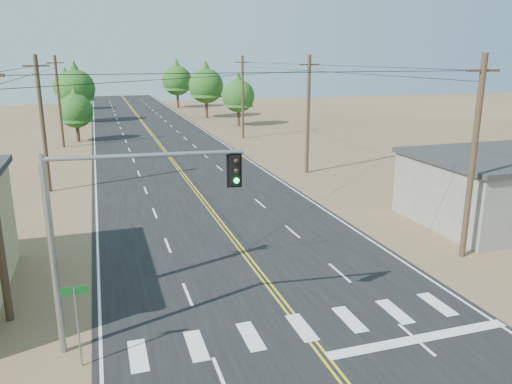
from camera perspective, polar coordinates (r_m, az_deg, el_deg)
name	(u,v)px	position (r m, az deg, el deg)	size (l,w,h in m)	color
road	(193,187)	(39.21, -7.27, 0.59)	(15.00, 200.00, 0.02)	black
utility_pole_left_mid	(43,124)	(39.83, -23.21, 7.20)	(1.80, 0.30, 10.00)	#4C3826
utility_pole_left_far	(59,101)	(59.68, -21.58, 9.63)	(1.80, 0.30, 10.00)	#4C3826
utility_pole_right_near	(473,157)	(26.32, 23.57, 3.65)	(1.80, 0.30, 10.00)	#4C3826
utility_pole_right_mid	(308,114)	(43.22, 5.97, 8.87)	(1.80, 0.30, 10.00)	#4C3826
utility_pole_right_far	(243,97)	(61.99, -1.53, 10.83)	(1.80, 0.30, 10.00)	#4C3826
signal_mast_left	(110,217)	(17.03, -16.34, -2.76)	(6.43, 0.95, 6.93)	gray
street_sign	(77,314)	(17.32, -19.81, -12.94)	(0.84, 0.08, 2.84)	gray
tree_left_near	(76,107)	(63.29, -19.93, 9.07)	(3.98, 3.98, 6.63)	#3F2D1E
tree_left_mid	(76,85)	(82.07, -19.93, 11.47)	(5.66, 5.66, 9.43)	#3F2D1E
tree_left_far	(66,84)	(102.60, -20.90, 11.51)	(4.88, 4.88, 8.13)	#3F2D1E
tree_right_near	(238,93)	(73.72, -2.03, 11.27)	(4.71, 4.71, 7.85)	#3F2D1E
tree_right_mid	(206,82)	(84.32, -5.74, 12.37)	(5.68, 5.68, 9.46)	#3F2D1E
tree_right_far	(177,77)	(102.11, -9.03, 12.80)	(5.78, 5.78, 9.64)	#3F2D1E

